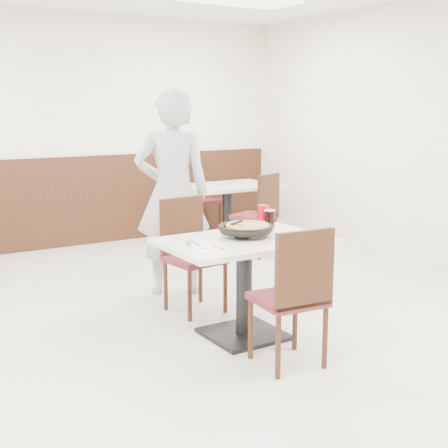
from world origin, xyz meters
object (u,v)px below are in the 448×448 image
diner_person (172,193)px  bg_chair_right_near (254,214)px  chair_far (195,256)px  side_plate (202,246)px  cola_glass (270,219)px  pizza_pan (245,231)px  red_cup (263,215)px  main_table (244,288)px  bg_chair_right_far (201,200)px  chair_near (288,296)px  pizza (248,228)px  bg_table_right (227,215)px

diner_person → bg_chair_right_near: bearing=-128.0°
chair_far → side_plate: size_ratio=5.74×
cola_glass → side_plate: bearing=-156.9°
pizza_pan → red_cup: red_cup is taller
diner_person → main_table: bearing=109.4°
bg_chair_right_far → chair_near: bearing=54.1°
side_plate → cola_glass: bearing=23.1°
bg_chair_right_near → bg_chair_right_far: size_ratio=1.00×
side_plate → bg_chair_right_near: 2.96m
main_table → pizza: pizza is taller
pizza → bg_chair_right_far: 3.70m
diner_person → bg_chair_right_near: size_ratio=1.96×
chair_near → cola_glass: bearing=66.7°
main_table → pizza_pan: pizza_pan is taller
bg_table_right → red_cup: bearing=-115.5°
main_table → chair_near: size_ratio=1.26×
pizza_pan → cola_glass: size_ratio=2.95×
main_table → red_cup: 0.74m
chair_near → chair_far: 1.27m
chair_far → red_cup: size_ratio=5.94×
red_cup → diner_person: (-0.38, 0.89, 0.10)m
side_plate → bg_chair_right_far: bg_chair_right_far is taller
chair_far → chair_near: bearing=84.0°
pizza_pan → diner_person: bearing=89.3°
red_cup → bg_table_right: size_ratio=0.13×
chair_near → bg_chair_right_near: 3.13m
diner_person → bg_chair_right_near: 1.77m
pizza_pan → bg_chair_right_far: bg_chair_right_far is taller
red_cup → diner_person: 0.97m
diner_person → bg_table_right: diner_person is taller
bg_chair_right_near → main_table: bearing=-149.4°
bg_table_right → bg_chair_right_far: 0.71m
pizza → red_cup: bearing=40.8°
red_cup → chair_far: bearing=146.0°
chair_near → bg_table_right: (1.59, 3.29, -0.10)m
chair_far → side_plate: (-0.38, -0.78, 0.28)m
pizza_pan → red_cup: bearing=39.4°
chair_far → bg_chair_right_far: size_ratio=1.00×
chair_near → bg_table_right: bearing=69.4°
chair_near → bg_table_right: chair_near is taller
chair_far → side_plate: 0.91m
diner_person → bg_chair_right_near: (1.48, 0.85, -0.45)m
cola_glass → diner_person: diner_person is taller
red_cup → diner_person: diner_person is taller
diner_person → red_cup: bearing=135.2°
pizza → bg_table_right: size_ratio=0.25×
main_table → red_cup: (0.44, 0.38, 0.45)m
pizza_pan → cola_glass: (0.37, 0.21, 0.02)m
pizza → diner_person: bearing=90.2°
cola_glass → diner_person: 1.07m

